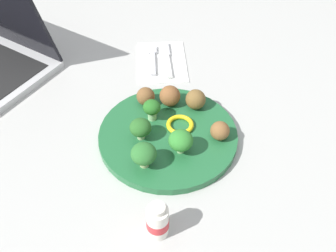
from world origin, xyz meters
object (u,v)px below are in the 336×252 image
Objects in this scene: broccoli_floret_far_rim at (140,128)px; yogurt_bottle at (158,221)px; broccoli_floret_mid_left at (144,154)px; pepper_ring_mid_right at (180,125)px; plate at (168,136)px; meatball_near_rim at (220,131)px; fork at (153,58)px; meatball_front_left at (146,96)px; broccoli_floret_back_right at (152,108)px; broccoli_floret_near_rim at (181,141)px; meatball_mid_left at (170,96)px; napkin at (160,61)px; meatball_front_right at (196,99)px; knife at (167,58)px.

broccoli_floret_far_rim is 0.63× the size of yogurt_bottle.
broccoli_floret_mid_left is 0.90× the size of pepper_ring_mid_right.
plate is at bearing 123.94° from pepper_ring_mid_right.
meatball_near_rim is 0.31m from fork.
meatball_near_rim is 0.18m from meatball_front_left.
pepper_ring_mid_right reaches higher than fork.
broccoli_floret_back_right is 0.12m from broccoli_floret_mid_left.
fork is at bearing 7.74° from broccoli_floret_near_rim.
plate is 7.30× the size of meatball_near_rim.
meatball_mid_left is at bearing -6.10° from plate.
broccoli_floret_back_right is 0.39× the size of fork.
napkin is (0.34, -0.04, -0.04)m from broccoli_floret_mid_left.
broccoli_floret_near_rim is at bearing 161.30° from meatball_front_right.
broccoli_floret_back_right reaches higher than meatball_mid_left.
yogurt_bottle is (-0.20, -0.02, -0.01)m from broccoli_floret_far_rim.
knife is at bearing 1.35° from broccoli_floret_near_rim.
napkin is 1.42× the size of fork.
fork is (0.01, 0.02, 0.00)m from napkin.
meatball_near_rim is 0.08m from pepper_ring_mid_right.
meatball_mid_left is 0.30m from yogurt_bottle.
meatball_mid_left is 0.05m from meatball_front_left.
broccoli_floret_far_rim is at bearing 7.00° from yogurt_bottle.
broccoli_floret_near_rim is 0.07m from pepper_ring_mid_right.
pepper_ring_mid_right is (0.10, -0.07, -0.03)m from broccoli_floret_mid_left.
broccoli_floret_near_rim is 0.14m from meatball_mid_left.
fork is at bearing 66.85° from napkin.
fork is at bearing -0.86° from yogurt_bottle.
meatball_near_rim is 0.26× the size of knife.
meatball_near_rim reaches higher than napkin.
meatball_front_right is at bearing -17.98° from yogurt_bottle.
fork is at bearing 23.19° from meatball_near_rim.
meatball_mid_left is at bearing -19.21° from broccoli_floret_mid_left.
meatball_near_rim is at bearing -67.76° from broccoli_floret_mid_left.
napkin is (0.31, 0.03, -0.04)m from broccoli_floret_near_rim.
meatball_front_right is (-0.01, -0.05, -0.00)m from meatball_mid_left.
broccoli_floret_back_right is 1.09× the size of meatball_front_right.
broccoli_floret_far_rim is 0.28m from napkin.
broccoli_floret_back_right is 0.10m from meatball_front_right.
meatball_mid_left is 0.19m from fork.
meatball_near_rim is 0.30m from napkin.
broccoli_floret_near_rim is 0.09m from meatball_near_rim.
broccoli_floret_far_rim is 1.03× the size of meatball_mid_left.
broccoli_floret_back_right is at bearing 28.78° from broccoli_floret_near_rim.
pepper_ring_mid_right is at bearing -13.60° from yogurt_bottle.
broccoli_floret_far_rim reaches higher than meatball_mid_left.
plate is 0.07m from broccoli_floret_near_rim.
meatball_front_right is (0.15, -0.11, -0.01)m from broccoli_floret_mid_left.
meatball_front_right is at bearing -99.88° from meatball_front_left.
broccoli_floret_near_rim is 1.08× the size of broccoli_floret_far_rim.
broccoli_floret_far_rim is 0.28m from fork.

